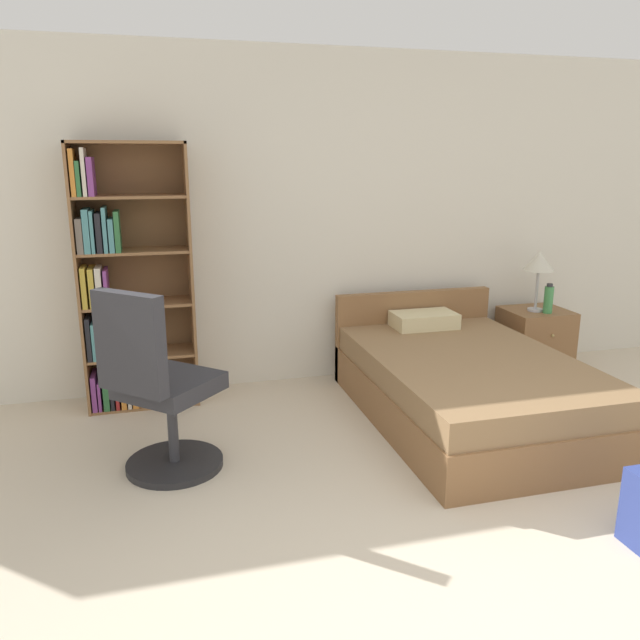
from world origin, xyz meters
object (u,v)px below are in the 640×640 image
bookshelf (122,286)px  table_lamp (539,263)px  bed (464,384)px  nightstand (534,340)px  office_chair (159,392)px  water_bottle (548,299)px

bookshelf → table_lamp: bearing=-2.0°
bed → nightstand: bed is taller
bed → table_lamp: 1.45m
bookshelf → nightstand: bearing=-1.5°
office_chair → table_lamp: bearing=18.5°
nightstand → bed: bearing=-144.5°
bed → office_chair: 2.11m
bed → table_lamp: (1.03, 0.74, 0.70)m
office_chair → nightstand: office_chair is taller
office_chair → table_lamp: size_ratio=2.19×
office_chair → nightstand: bearing=18.7°
bookshelf → office_chair: (0.21, -1.16, -0.39)m
bed → office_chair: size_ratio=1.83×
nightstand → water_bottle: water_bottle is taller
bookshelf → table_lamp: 3.32m
bookshelf → office_chair: 1.24m
bookshelf → office_chair: size_ratio=1.70×
nightstand → table_lamp: (-0.04, -0.03, 0.68)m
nightstand → bookshelf: bearing=178.5°
bookshelf → table_lamp: size_ratio=3.73×
table_lamp → bed: bearing=-144.4°
office_chair → water_bottle: office_chair is taller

